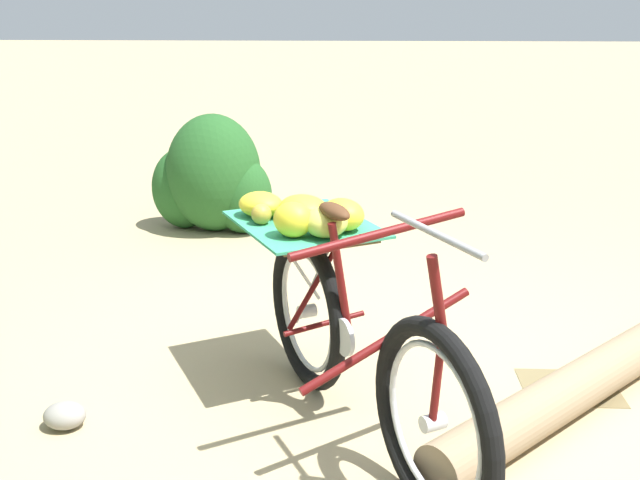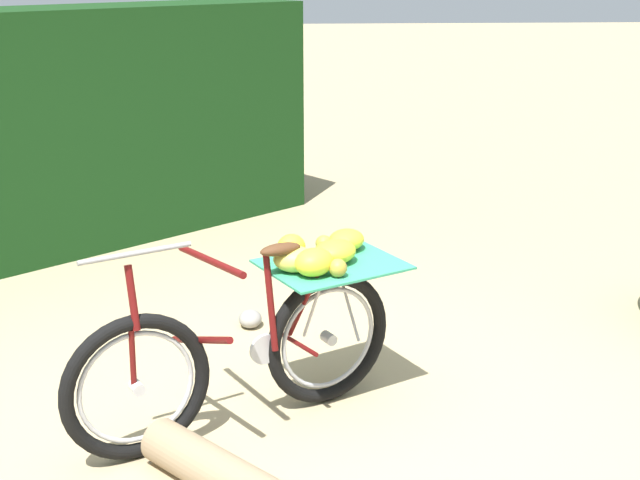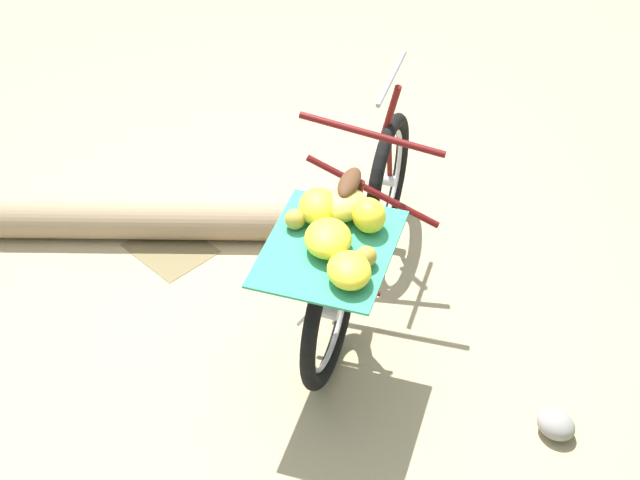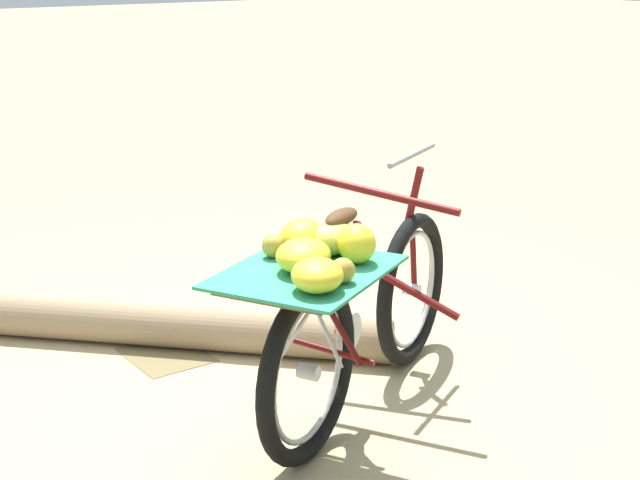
{
  "view_description": "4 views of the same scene",
  "coord_description": "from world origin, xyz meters",
  "views": [
    {
      "loc": [
        -0.19,
        -3.03,
        1.73
      ],
      "look_at": [
        -0.32,
        0.06,
        0.74
      ],
      "focal_mm": 42.63,
      "sensor_mm": 36.0,
      "label": 1
    },
    {
      "loc": [
        3.65,
        -0.14,
        2.24
      ],
      "look_at": [
        -0.41,
        0.12,
        0.9
      ],
      "focal_mm": 47.3,
      "sensor_mm": 36.0,
      "label": 2
    },
    {
      "loc": [
        -2.57,
        2.41,
        3.5
      ],
      "look_at": [
        -0.37,
        0.21,
        0.82
      ],
      "focal_mm": 54.29,
      "sensor_mm": 36.0,
      "label": 3
    },
    {
      "loc": [
        -3.15,
        2.08,
        1.91
      ],
      "look_at": [
        -0.42,
        0.14,
        0.89
      ],
      "focal_mm": 53.95,
      "sensor_mm": 36.0,
      "label": 4
    }
  ],
  "objects": [
    {
      "name": "ground_plane",
      "position": [
        0.0,
        0.0,
        0.0
      ],
      "size": [
        60.0,
        60.0,
        0.0
      ],
      "primitive_type": "plane",
      "color": "tan"
    },
    {
      "name": "path_stone",
      "position": [
        -1.38,
        -0.27,
        0.06
      ],
      "size": [
        0.18,
        0.15,
        0.11
      ],
      "primitive_type": "ellipsoid",
      "color": "gray",
      "rests_on": "ground_plane"
    },
    {
      "name": "bicycle",
      "position": [
        -0.21,
        -0.18,
        0.51
      ],
      "size": [
        1.09,
        1.72,
        1.03
      ],
      "rotation": [
        0.0,
        0.0,
        -1.09
      ],
      "color": "black",
      "rests_on": "ground_plane"
    },
    {
      "name": "leaf_litter_patch",
      "position": [
        0.83,
        0.17,
        0.0
      ],
      "size": [
        0.44,
        0.36,
        0.01
      ],
      "primitive_type": "cube",
      "color": "olive",
      "rests_on": "ground_plane"
    },
    {
      "name": "fallen_log",
      "position": [
        0.95,
        0.12,
        0.1
      ],
      "size": [
        1.8,
        1.75,
        0.21
      ],
      "primitive_type": "cylinder",
      "rotation": [
        0.0,
        1.57,
        0.77
      ],
      "color": "#937A5B",
      "rests_on": "ground_plane"
    }
  ]
}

